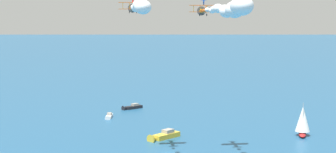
% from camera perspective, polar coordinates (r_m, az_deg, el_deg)
% --- Properties ---
extents(sailboat_inshore, '(4.99, 8.10, 10.12)m').
position_cam_1_polar(sailboat_inshore, '(159.00, 14.68, -4.73)').
color(sailboat_inshore, '#B21E1E').
rests_on(sailboat_inshore, ground_plane).
extents(motorboat_outer_ring_a, '(2.16, 7.22, 2.07)m').
position_cam_1_polar(motorboat_outer_ring_a, '(182.07, -6.56, -4.42)').
color(motorboat_outer_ring_a, white).
rests_on(motorboat_outer_ring_a, ground_plane).
extents(motorboat_outer_ring_d, '(9.29, 10.44, 3.23)m').
position_cam_1_polar(motorboat_outer_ring_d, '(150.60, -0.59, -6.60)').
color(motorboat_outer_ring_d, gold).
rests_on(motorboat_outer_ring_d, ground_plane).
extents(motorboat_outer_ring_e, '(7.68, 7.61, 2.50)m').
position_cam_1_polar(motorboat_outer_ring_e, '(198.90, -4.08, -3.41)').
color(motorboat_outer_ring_e, black).
rests_on(motorboat_outer_ring_e, ground_plane).
extents(biplane_lead, '(7.32, 6.98, 3.55)m').
position_cam_1_polar(biplane_lead, '(130.05, -3.90, 7.64)').
color(biplane_lead, orange).
extents(smoke_trail_lead, '(8.00, 27.19, 3.13)m').
position_cam_1_polar(smoke_trail_lead, '(105.91, -3.11, 7.77)').
color(smoke_trail_lead, white).
extents(biplane_wingman, '(7.32, 6.98, 3.55)m').
position_cam_1_polar(biplane_wingman, '(129.29, 3.96, 7.32)').
color(biplane_wingman, orange).
extents(wingwalker_wingman, '(1.49, 0.37, 1.53)m').
position_cam_1_polar(wingwalker_wingman, '(129.34, 3.97, 8.28)').
color(wingwalker_wingman, '#1E4CB2').
extents(smoke_trail_wingman, '(9.15, 36.21, 3.87)m').
position_cam_1_polar(smoke_trail_wingman, '(99.18, 7.16, 7.47)').
color(smoke_trail_wingman, white).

